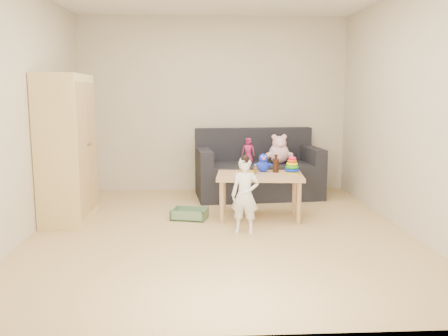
{
  "coord_description": "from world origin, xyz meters",
  "views": [
    {
      "loc": [
        -0.23,
        -4.96,
        1.48
      ],
      "look_at": [
        0.05,
        0.25,
        0.65
      ],
      "focal_mm": 38.0,
      "sensor_mm": 36.0,
      "label": 1
    }
  ],
  "objects": [
    {
      "name": "room",
      "position": [
        0.0,
        0.0,
        1.3
      ],
      "size": [
        4.5,
        4.5,
        4.5
      ],
      "color": "tan",
      "rests_on": "ground"
    },
    {
      "name": "brown_bottle",
      "position": [
        0.7,
        0.66,
        0.62
      ],
      "size": [
        0.07,
        0.07,
        0.21
      ],
      "color": "black",
      "rests_on": "play_table"
    },
    {
      "name": "doll",
      "position": [
        0.46,
        1.61,
        0.67
      ],
      "size": [
        0.21,
        0.17,
        0.36
      ],
      "primitive_type": "imported",
      "rotation": [
        0.0,
        0.0,
        -0.25
      ],
      "color": "#AB2052",
      "rests_on": "sofa"
    },
    {
      "name": "storage_bin",
      "position": [
        -0.35,
        0.52,
        0.06
      ],
      "size": [
        0.46,
        0.39,
        0.12
      ],
      "primitive_type": null,
      "rotation": [
        0.0,
        0.0,
        -0.22
      ],
      "color": "#5C7E5B",
      "rests_on": "ground"
    },
    {
      "name": "wardrobe",
      "position": [
        -1.76,
        0.57,
        0.84
      ],
      "size": [
        0.47,
        0.94,
        1.69
      ],
      "primitive_type": "cube",
      "color": "#D9C677",
      "rests_on": "ground"
    },
    {
      "name": "sofa",
      "position": [
        0.62,
        1.68,
        0.24
      ],
      "size": [
        1.81,
        1.03,
        0.49
      ],
      "primitive_type": "cube",
      "rotation": [
        0.0,
        0.0,
        0.09
      ],
      "color": "black",
      "rests_on": "ground"
    },
    {
      "name": "wooden_figure",
      "position": [
        0.44,
        0.54,
        0.59
      ],
      "size": [
        0.05,
        0.05,
        0.11
      ],
      "primitive_type": null,
      "rotation": [
        0.0,
        0.0,
        0.25
      ],
      "color": "brown",
      "rests_on": "play_table"
    },
    {
      "name": "ring_stacker",
      "position": [
        0.88,
        0.57,
        0.61
      ],
      "size": [
        0.18,
        0.18,
        0.2
      ],
      "color": "yellow",
      "rests_on": "play_table"
    },
    {
      "name": "blue_plush",
      "position": [
        0.55,
        0.7,
        0.64
      ],
      "size": [
        0.19,
        0.16,
        0.23
      ],
      "primitive_type": null,
      "rotation": [
        0.0,
        0.0,
        -0.06
      ],
      "color": "#1A31EB",
      "rests_on": "play_table"
    },
    {
      "name": "pink_bear",
      "position": [
        0.91,
        1.66,
        0.66
      ],
      "size": [
        0.36,
        0.32,
        0.35
      ],
      "primitive_type": null,
      "rotation": [
        0.0,
        0.0,
        0.23
      ],
      "color": "#F1B2C5",
      "rests_on": "sofa"
    },
    {
      "name": "toddler",
      "position": [
        0.26,
        -0.07,
        0.4
      ],
      "size": [
        0.33,
        0.26,
        0.79
      ],
      "primitive_type": "imported",
      "rotation": [
        0.0,
        0.0,
        -0.26
      ],
      "color": "white",
      "rests_on": "ground"
    },
    {
      "name": "play_table",
      "position": [
        0.49,
        0.52,
        0.26
      ],
      "size": [
        1.06,
        0.73,
        0.53
      ],
      "primitive_type": "cube",
      "rotation": [
        0.0,
        0.0,
        -0.1
      ],
      "color": "tan",
      "rests_on": "ground"
    },
    {
      "name": "yellow_book",
      "position": [
        0.34,
        0.64,
        0.53
      ],
      "size": [
        0.2,
        0.2,
        0.01
      ],
      "primitive_type": "cube",
      "rotation": [
        0.0,
        0.0,
        0.09
      ],
      "color": "gold",
      "rests_on": "play_table"
    }
  ]
}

